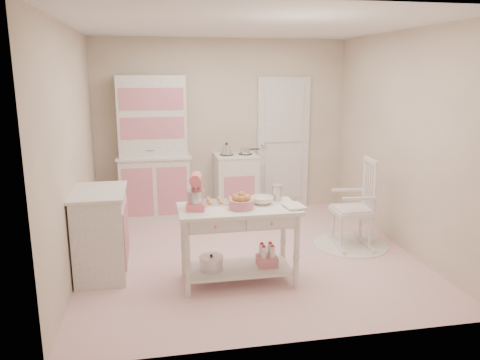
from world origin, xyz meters
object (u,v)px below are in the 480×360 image
object	(u,v)px
base_cabinet	(101,233)
work_table	(238,245)
hutch	(153,148)
rocking_chair	(353,203)
bread_basket	(241,204)
stand_mixer	(196,192)
stove	(236,184)

from	to	relation	value
base_cabinet	work_table	world-z (taller)	base_cabinet
hutch	base_cabinet	bearing A→B (deg)	-106.93
rocking_chair	bread_basket	xyz separation A→B (m)	(-1.55, -0.81, 0.30)
hutch	stand_mixer	bearing A→B (deg)	-80.71
rocking_chair	hutch	bearing A→B (deg)	151.10
base_cabinet	rocking_chair	xyz separation A→B (m)	(2.96, 0.30, 0.09)
stove	bread_basket	world-z (taller)	stove
rocking_chair	bread_basket	bearing A→B (deg)	-147.00
base_cabinet	rocking_chair	world-z (taller)	rocking_chair
hutch	stand_mixer	xyz separation A→B (m)	(0.39, -2.35, -0.07)
stand_mixer	bread_basket	xyz separation A→B (m)	(0.44, -0.07, -0.12)
bread_basket	stand_mixer	bearing A→B (deg)	170.96
stove	base_cabinet	xyz separation A→B (m)	(-1.78, -1.86, 0.00)
bread_basket	hutch	bearing A→B (deg)	108.80
work_table	bread_basket	xyz separation A→B (m)	(0.02, -0.05, 0.45)
rocking_chair	bread_basket	distance (m)	1.77
stove	stand_mixer	bearing A→B (deg)	-109.47
rocking_chair	stove	bearing A→B (deg)	132.19
base_cabinet	work_table	size ratio (longest dim) A/B	0.77
work_table	stand_mixer	bearing A→B (deg)	177.27
stove	hutch	bearing A→B (deg)	177.61
base_cabinet	stand_mixer	distance (m)	1.18
hutch	stand_mixer	distance (m)	2.39
stove	work_table	distance (m)	2.36
rocking_chair	stand_mixer	bearing A→B (deg)	-154.22
stand_mixer	bread_basket	bearing A→B (deg)	1.18
base_cabinet	stand_mixer	size ratio (longest dim) A/B	2.71
hutch	bread_basket	world-z (taller)	hutch
hutch	work_table	bearing A→B (deg)	-71.27
bread_basket	rocking_chair	bearing A→B (deg)	27.74
hutch	rocking_chair	world-z (taller)	hutch
hutch	rocking_chair	bearing A→B (deg)	-34.16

